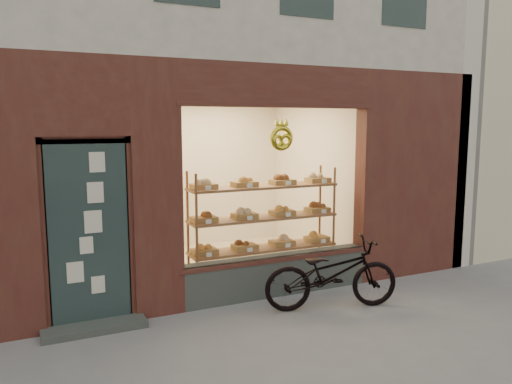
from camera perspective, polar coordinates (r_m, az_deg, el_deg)
ground at (r=5.16m, az=9.23°, el=-19.28°), size 90.00×90.00×0.00m
display_shelf at (r=7.19m, az=0.88°, el=-4.04°), size 2.20×0.45×1.70m
bicycle at (r=6.47m, az=8.63°, el=-9.21°), size 1.83×1.03×0.91m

